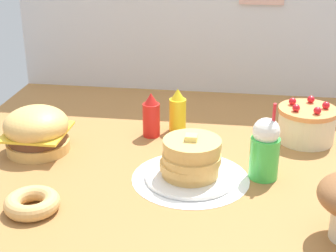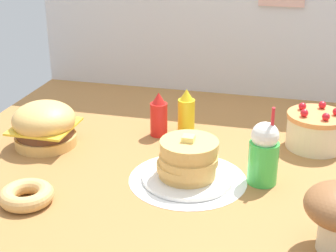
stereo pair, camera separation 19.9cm
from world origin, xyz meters
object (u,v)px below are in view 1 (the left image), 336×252
at_px(mustard_bottle, 178,111).
at_px(donut_pink_glaze, 32,203).
at_px(cream_soda_cup, 265,149).
at_px(layer_cake, 306,124).
at_px(ketchup_bottle, 151,116).
at_px(pancake_stack, 191,161).
at_px(burger, 37,130).

xyz_separation_m(mustard_bottle, donut_pink_glaze, (-0.41, -0.76, -0.06)).
bearing_deg(cream_soda_cup, donut_pink_glaze, -155.76).
bearing_deg(layer_cake, donut_pink_glaze, -143.50).
relative_size(layer_cake, cream_soda_cup, 0.83).
xyz_separation_m(layer_cake, ketchup_bottle, (-0.69, -0.04, 0.02)).
relative_size(cream_soda_cup, donut_pink_glaze, 1.61).
relative_size(layer_cake, ketchup_bottle, 1.25).
bearing_deg(cream_soda_cup, layer_cake, 62.37).
height_order(ketchup_bottle, mustard_bottle, same).
bearing_deg(mustard_bottle, cream_soda_cup, -46.52).
xyz_separation_m(pancake_stack, layer_cake, (0.47, 0.43, 0.00)).
bearing_deg(pancake_stack, layer_cake, 42.25).
distance_m(ketchup_bottle, donut_pink_glaze, 0.75).
bearing_deg(ketchup_bottle, mustard_bottle, 34.74).
bearing_deg(mustard_bottle, layer_cake, -3.13).
xyz_separation_m(burger, pancake_stack, (0.67, -0.16, -0.02)).
height_order(pancake_stack, cream_soda_cup, cream_soda_cup).
xyz_separation_m(ketchup_bottle, donut_pink_glaze, (-0.30, -0.69, -0.06)).
distance_m(ketchup_bottle, cream_soda_cup, 0.60).
distance_m(burger, cream_soda_cup, 0.96).
height_order(burger, donut_pink_glaze, burger).
bearing_deg(ketchup_bottle, burger, -153.54).
bearing_deg(mustard_bottle, donut_pink_glaze, -118.06).
distance_m(burger, pancake_stack, 0.69).
height_order(pancake_stack, ketchup_bottle, ketchup_bottle).
bearing_deg(pancake_stack, mustard_bottle, 103.36).
xyz_separation_m(cream_soda_cup, donut_pink_glaze, (-0.79, -0.36, -0.09)).
height_order(burger, pancake_stack, burger).
relative_size(pancake_stack, donut_pink_glaze, 1.83).
relative_size(burger, cream_soda_cup, 0.88).
bearing_deg(ketchup_bottle, cream_soda_cup, -33.59).
xyz_separation_m(layer_cake, cream_soda_cup, (-0.20, -0.37, 0.04)).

